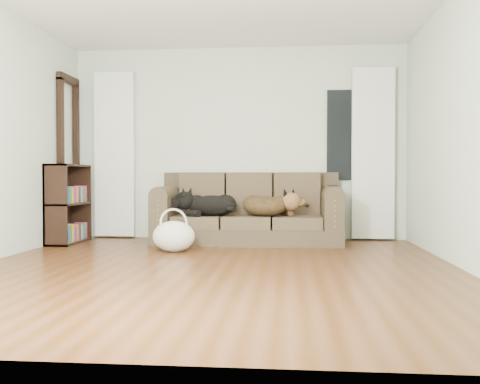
# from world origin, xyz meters

# --- Properties ---
(floor) EXTENTS (5.00, 5.00, 0.00)m
(floor) POSITION_xyz_m (0.00, 0.00, 0.00)
(floor) COLOR #40210B
(floor) RESTS_ON ground
(wall_back) EXTENTS (4.50, 0.04, 2.60)m
(wall_back) POSITION_xyz_m (0.00, 2.50, 1.30)
(wall_back) COLOR beige
(wall_back) RESTS_ON ground
(wall_right) EXTENTS (0.04, 5.00, 2.60)m
(wall_right) POSITION_xyz_m (2.25, 0.00, 1.30)
(wall_right) COLOR beige
(wall_right) RESTS_ON ground
(curtain_left) EXTENTS (0.55, 0.08, 2.25)m
(curtain_left) POSITION_xyz_m (-1.70, 2.42, 1.15)
(curtain_left) COLOR silver
(curtain_left) RESTS_ON ground
(curtain_right) EXTENTS (0.55, 0.08, 2.25)m
(curtain_right) POSITION_xyz_m (1.80, 2.42, 1.15)
(curtain_right) COLOR silver
(curtain_right) RESTS_ON ground
(window_pane) EXTENTS (0.50, 0.03, 1.20)m
(window_pane) POSITION_xyz_m (1.45, 2.47, 1.40)
(window_pane) COLOR black
(window_pane) RESTS_ON wall_back
(door_casing) EXTENTS (0.07, 0.60, 2.10)m
(door_casing) POSITION_xyz_m (-2.20, 2.05, 1.05)
(door_casing) COLOR black
(door_casing) RESTS_ON ground
(sofa) EXTENTS (2.33, 1.01, 0.95)m
(sofa) POSITION_xyz_m (0.18, 1.97, 0.45)
(sofa) COLOR #2C261D
(sofa) RESTS_ON floor
(dog_black_lab) EXTENTS (0.71, 0.56, 0.27)m
(dog_black_lab) POSITION_xyz_m (-0.30, 1.87, 0.48)
(dog_black_lab) COLOR black
(dog_black_lab) RESTS_ON sofa
(dog_shepherd) EXTENTS (0.78, 0.73, 0.28)m
(dog_shepherd) POSITION_xyz_m (0.43, 1.88, 0.49)
(dog_shepherd) COLOR black
(dog_shepherd) RESTS_ON sofa
(tv_remote) EXTENTS (0.12, 0.16, 0.02)m
(tv_remote) POSITION_xyz_m (1.24, 1.84, 0.73)
(tv_remote) COLOR black
(tv_remote) RESTS_ON sofa
(tote_bag) EXTENTS (0.55, 0.46, 0.35)m
(tote_bag) POSITION_xyz_m (-0.58, 1.07, 0.16)
(tote_bag) COLOR beige
(tote_bag) RESTS_ON floor
(bookshelf) EXTENTS (0.37, 0.82, 1.00)m
(bookshelf) POSITION_xyz_m (-2.09, 1.77, 0.50)
(bookshelf) COLOR black
(bookshelf) RESTS_ON floor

